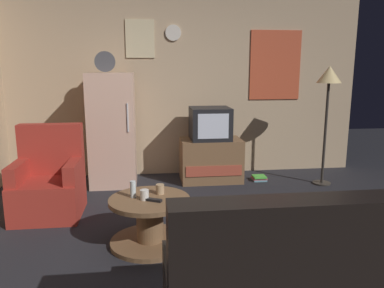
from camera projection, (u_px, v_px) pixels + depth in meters
The scene contains 14 objects.
ground_plane at pixel (211, 245), 3.37m from camera, with size 12.00×12.00×0.00m, color #232328.
wall_with_art at pixel (184, 85), 5.49m from camera, with size 5.20×0.12×2.62m.
fridge at pixel (112, 129), 5.02m from camera, with size 0.60×0.62×1.77m.
tv_stand at pixel (211, 160), 5.26m from camera, with size 0.84×0.53×0.59m.
crt_tv at pixel (210, 123), 5.16m from camera, with size 0.54×0.51×0.44m.
standing_lamp at pixel (329, 84), 4.89m from camera, with size 0.32×0.32×1.59m.
coffee_table at pixel (150, 221), 3.36m from camera, with size 0.72×0.72×0.43m.
wine_glass at pixel (133, 189), 3.33m from camera, with size 0.05×0.05×0.15m, color silver.
mug_ceramic_white at pixel (144, 195), 3.27m from camera, with size 0.08×0.08×0.09m, color silver.
mug_ceramic_tan at pixel (160, 189), 3.42m from camera, with size 0.08×0.08×0.09m, color tan.
remote_control at pixel (153, 200), 3.24m from camera, with size 0.15×0.04×0.02m, color black.
armchair at pixel (49, 184), 4.04m from camera, with size 0.68×0.68×0.96m.
couch at pixel (308, 282), 2.24m from camera, with size 1.70×0.80×0.92m.
book_stack at pixel (259, 178), 5.31m from camera, with size 0.20×0.17×0.07m.
Camera 1 is at (-0.54, -3.07, 1.57)m, focal length 35.14 mm.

